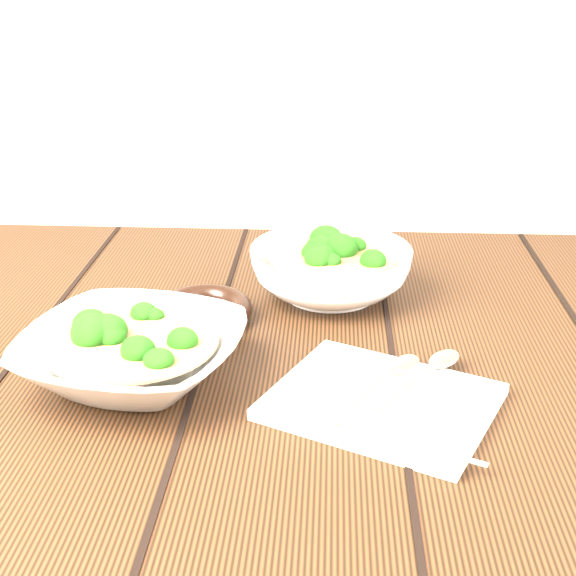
{
  "coord_description": "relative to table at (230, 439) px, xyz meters",
  "views": [
    {
      "loc": [
        0.11,
        -0.78,
        1.15
      ],
      "look_at": [
        0.06,
        0.05,
        0.8
      ],
      "focal_mm": 50.0,
      "sensor_mm": 36.0,
      "label": 1
    }
  ],
  "objects": [
    {
      "name": "soup_bowl_front",
      "position": [
        -0.08,
        -0.08,
        0.15
      ],
      "size": [
        0.26,
        0.26,
        0.06
      ],
      "color": "silver",
      "rests_on": "table"
    },
    {
      "name": "spoon_left",
      "position": [
        0.17,
        -0.08,
        0.13
      ],
      "size": [
        0.1,
        0.15,
        0.01
      ],
      "color": "#A09C8D",
      "rests_on": "napkin"
    },
    {
      "name": "soup_bowl_back",
      "position": [
        0.11,
        0.15,
        0.15
      ],
      "size": [
        0.27,
        0.27,
        0.07
      ],
      "color": "silver",
      "rests_on": "table"
    },
    {
      "name": "napkin",
      "position": [
        0.16,
        -0.12,
        0.13
      ],
      "size": [
        0.25,
        0.23,
        0.01
      ],
      "primitive_type": "cube",
      "rotation": [
        0.0,
        0.0,
        -0.44
      ],
      "color": "beige",
      "rests_on": "table"
    },
    {
      "name": "trivet",
      "position": [
        -0.03,
        0.07,
        0.13
      ],
      "size": [
        0.12,
        0.12,
        0.03
      ],
      "primitive_type": "torus",
      "rotation": [
        0.0,
        0.0,
        0.08
      ],
      "color": "black",
      "rests_on": "table"
    },
    {
      "name": "table",
      "position": [
        0.0,
        0.0,
        0.0
      ],
      "size": [
        1.2,
        0.8,
        0.75
      ],
      "color": "#351D0F",
      "rests_on": "ground"
    },
    {
      "name": "spoon_right",
      "position": [
        0.21,
        -0.07,
        0.13
      ],
      "size": [
        0.1,
        0.15,
        0.01
      ],
      "color": "#A09C8D",
      "rests_on": "napkin"
    }
  ]
}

